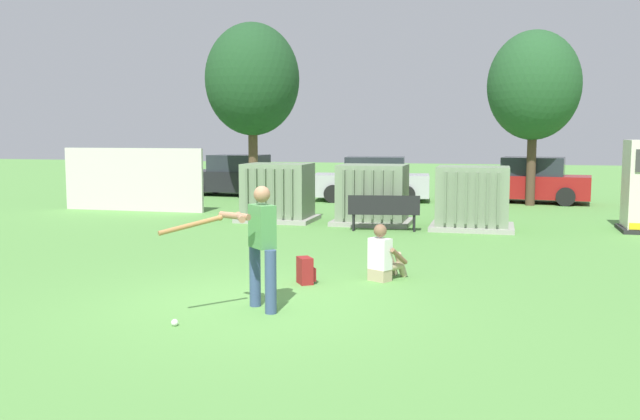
% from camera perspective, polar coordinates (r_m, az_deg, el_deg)
% --- Properties ---
extents(ground_plane, '(96.00, 96.00, 0.00)m').
position_cam_1_polar(ground_plane, '(10.06, -5.57, -7.80)').
color(ground_plane, '#5B9947').
extents(fence_panel, '(4.80, 0.12, 2.00)m').
position_cam_1_polar(fence_panel, '(22.69, -15.26, 2.45)').
color(fence_panel, beige).
rests_on(fence_panel, ground).
extents(transformer_west, '(2.10, 1.70, 1.62)m').
position_cam_1_polar(transformer_west, '(19.40, -3.52, 1.41)').
color(transformer_west, '#9E9B93').
rests_on(transformer_west, ground).
extents(transformer_mid_west, '(2.10, 1.70, 1.62)m').
position_cam_1_polar(transformer_mid_west, '(18.73, 4.38, 1.23)').
color(transformer_mid_west, '#9E9B93').
rests_on(transformer_mid_west, ground).
extents(transformer_mid_east, '(2.10, 1.70, 1.62)m').
position_cam_1_polar(transformer_mid_east, '(18.08, 12.54, 0.91)').
color(transformer_mid_east, '#9E9B93').
rests_on(transformer_mid_east, ground).
extents(park_bench, '(1.84, 0.68, 0.92)m').
position_cam_1_polar(park_bench, '(17.41, 5.31, -0.01)').
color(park_bench, black).
rests_on(park_bench, ground).
extents(batter, '(1.30, 1.34, 1.74)m').
position_cam_1_polar(batter, '(9.54, -5.11, -2.60)').
color(batter, '#384C75').
rests_on(batter, ground).
extents(sports_ball, '(0.09, 0.09, 0.09)m').
position_cam_1_polar(sports_ball, '(9.12, -11.96, -9.12)').
color(sports_ball, white).
rests_on(sports_ball, ground).
extents(seated_spectator, '(0.67, 0.79, 0.96)m').
position_cam_1_polar(seated_spectator, '(11.63, 5.30, -3.97)').
color(seated_spectator, tan).
rests_on(seated_spectator, ground).
extents(backpack, '(0.37, 0.38, 0.44)m').
position_cam_1_polar(backpack, '(11.32, -1.21, -5.07)').
color(backpack, maroon).
rests_on(backpack, ground).
extents(tree_left, '(3.30, 3.30, 6.31)m').
position_cam_1_polar(tree_left, '(24.62, -5.63, 10.69)').
color(tree_left, brown).
rests_on(tree_left, ground).
extents(tree_center_left, '(3.10, 3.10, 5.92)m').
position_cam_1_polar(tree_center_left, '(24.64, 17.32, 9.80)').
color(tree_center_left, '#4C3828').
rests_on(tree_center_left, ground).
extents(parked_car_leftmost, '(4.30, 2.11, 1.62)m').
position_cam_1_polar(parked_car_leftmost, '(27.60, -6.94, 2.77)').
color(parked_car_leftmost, black).
rests_on(parked_car_leftmost, ground).
extents(parked_car_left_of_center, '(4.36, 2.27, 1.62)m').
position_cam_1_polar(parked_car_left_of_center, '(25.20, 4.34, 2.46)').
color(parked_car_left_of_center, '#B2B2B7').
rests_on(parked_car_left_of_center, ground).
extents(parked_car_right_of_center, '(4.37, 2.29, 1.62)m').
position_cam_1_polar(parked_car_right_of_center, '(25.68, 16.98, 2.28)').
color(parked_car_right_of_center, maroon).
rests_on(parked_car_right_of_center, ground).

